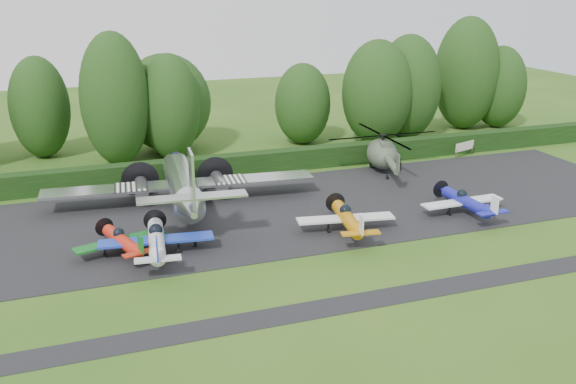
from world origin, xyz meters
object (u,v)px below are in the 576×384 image
object	(u,v)px
light_plane_red	(122,241)
light_plane_orange	(347,218)
sign_board	(465,147)
light_plane_blue	(466,202)
helicopter	(383,151)
light_plane_white	(156,240)
transport_plane	(183,185)

from	to	relation	value
light_plane_red	light_plane_orange	xyz separation A→B (m)	(16.00, -1.63, 0.15)
light_plane_red	sign_board	xyz separation A→B (m)	(36.42, 13.54, 0.09)
light_plane_blue	sign_board	distance (m)	17.82
helicopter	sign_board	world-z (taller)	helicopter
light_plane_orange	light_plane_blue	distance (m)	10.49
light_plane_red	light_plane_orange	distance (m)	16.08
light_plane_red	helicopter	distance (m)	28.60
light_plane_white	light_plane_orange	bearing A→B (deg)	-8.55
light_plane_white	sign_board	world-z (taller)	light_plane_white
light_plane_blue	helicopter	distance (m)	13.28
light_plane_white	helicopter	bearing A→B (deg)	22.11
light_plane_red	light_plane_blue	distance (m)	26.51
light_plane_red	light_plane_blue	world-z (taller)	light_plane_blue
transport_plane	sign_board	world-z (taller)	transport_plane
light_plane_orange	light_plane_white	bearing A→B (deg)	168.85
transport_plane	light_plane_blue	distance (m)	22.70
helicopter	light_plane_white	bearing A→B (deg)	-167.65
light_plane_orange	sign_board	world-z (taller)	light_plane_orange
light_plane_red	light_plane_blue	bearing A→B (deg)	14.52
helicopter	sign_board	distance (m)	10.61
light_plane_white	light_plane_blue	xyz separation A→B (m)	(24.35, -0.01, -0.12)
transport_plane	light_plane_orange	size ratio (longest dim) A/B	2.92
light_plane_white	light_plane_orange	world-z (taller)	light_plane_white
light_plane_orange	sign_board	size ratio (longest dim) A/B	2.64
sign_board	helicopter	bearing A→B (deg)	-152.94
light_plane_white	light_plane_orange	xyz separation A→B (m)	(13.87, -0.39, -0.07)
transport_plane	sign_board	bearing A→B (deg)	5.48
transport_plane	light_plane_blue	bearing A→B (deg)	-28.60
light_plane_white	helicopter	distance (m)	27.26
light_plane_blue	helicopter	size ratio (longest dim) A/B	0.56
light_plane_red	light_plane_white	xyz separation A→B (m)	(2.13, -1.24, 0.22)
transport_plane	light_plane_blue	size ratio (longest dim) A/B	3.05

